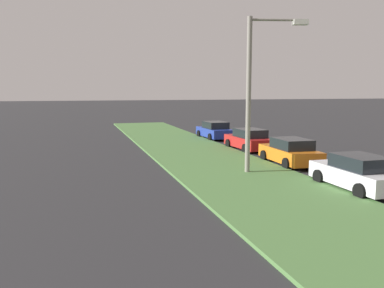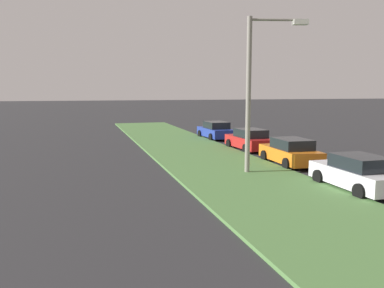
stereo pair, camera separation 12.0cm
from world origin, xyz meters
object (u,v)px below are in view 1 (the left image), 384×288
parked_car_white (358,173)px  parked_car_orange (290,152)px  parked_car_red (249,140)px  parked_car_blue (215,131)px  streetlight (256,84)px

parked_car_white → parked_car_orange: size_ratio=0.99×
parked_car_orange → parked_car_red: (5.62, -0.05, 0.00)m
parked_car_red → parked_car_blue: same height
parked_car_white → parked_car_blue: same height
parked_car_red → streetlight: (-7.35, 2.98, 3.67)m
parked_car_white → streetlight: 6.15m
parked_car_white → streetlight: streetlight is taller
parked_car_red → parked_car_blue: (6.62, 0.15, 0.00)m
parked_car_red → parked_car_blue: 6.63m
parked_car_white → parked_car_blue: 18.10m
parked_car_orange → parked_car_blue: same height
parked_car_red → parked_car_white: bearing=176.1°
parked_car_orange → parked_car_blue: 12.25m
parked_car_red → streetlight: size_ratio=0.58×
parked_car_white → parked_car_orange: bearing=-2.2°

